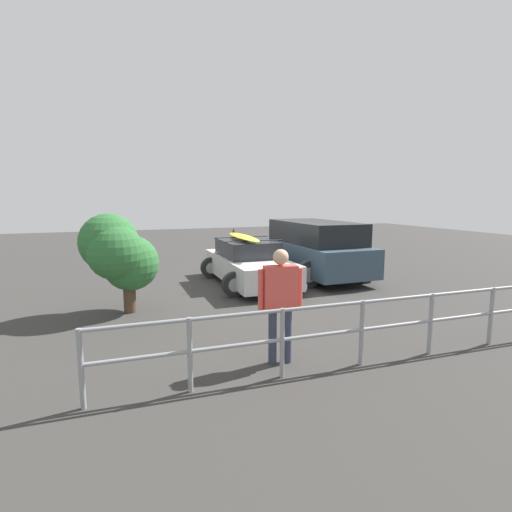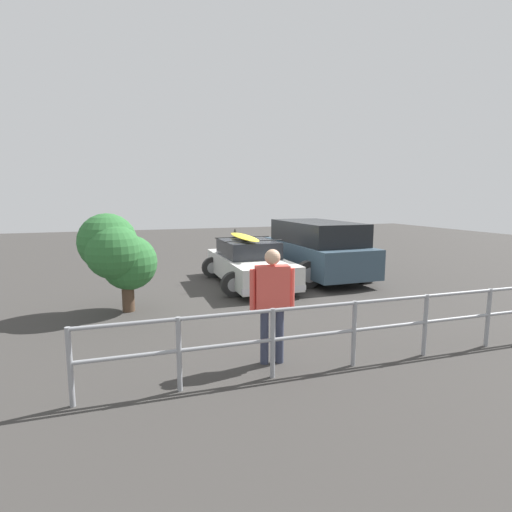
% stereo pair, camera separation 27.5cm
% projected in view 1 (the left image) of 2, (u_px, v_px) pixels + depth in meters
% --- Properties ---
extents(ground_plane, '(44.00, 44.00, 0.02)m').
position_uv_depth(ground_plane, '(263.00, 285.00, 12.05)').
color(ground_plane, '#383533').
rests_on(ground_plane, ground).
extents(sedan_car, '(2.44, 4.35, 1.61)m').
position_uv_depth(sedan_car, '(248.00, 263.00, 12.07)').
color(sedan_car, silver).
rests_on(sedan_car, ground).
extents(suv_car, '(2.80, 4.76, 1.84)m').
position_uv_depth(suv_car, '(315.00, 248.00, 13.15)').
color(suv_car, '#334756').
rests_on(suv_car, ground).
extents(person_bystander, '(0.71, 0.29, 1.84)m').
position_uv_depth(person_bystander, '(280.00, 296.00, 6.23)').
color(person_bystander, '#33384C').
rests_on(person_bystander, ground).
extents(railing_fence, '(8.16, 0.26, 1.04)m').
position_uv_depth(railing_fence, '(362.00, 323.00, 6.22)').
color(railing_fence, gray).
rests_on(railing_fence, ground).
extents(bush_near_left, '(1.73, 1.53, 2.27)m').
position_uv_depth(bush_near_left, '(117.00, 253.00, 8.88)').
color(bush_near_left, '#4C3828').
rests_on(bush_near_left, ground).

